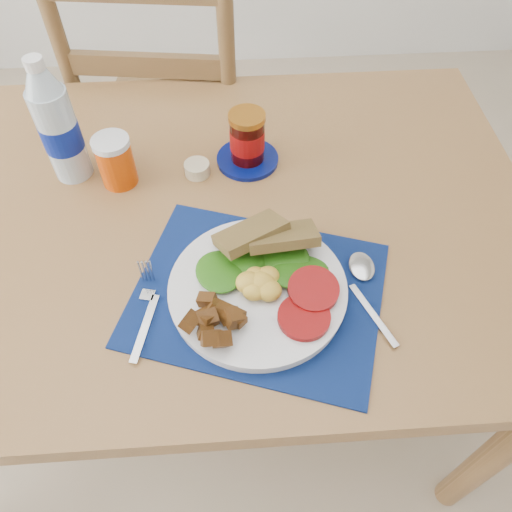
{
  "coord_description": "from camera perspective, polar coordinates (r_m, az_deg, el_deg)",
  "views": [
    {
      "loc": [
        0.11,
        -0.48,
        1.46
      ],
      "look_at": [
        0.14,
        0.03,
        0.8
      ],
      "focal_mm": 35.0,
      "sensor_mm": 36.0,
      "label": 1
    }
  ],
  "objects": [
    {
      "name": "spoon",
      "position": [
        0.88,
        12.31,
        -2.76
      ],
      "size": [
        0.06,
        0.19,
        0.01
      ],
      "rotation": [
        0.0,
        0.0,
        0.38
      ],
      "color": "#B2B5BA",
      "rests_on": "placemat"
    },
    {
      "name": "breakfast_plate",
      "position": [
        0.83,
        -0.2,
        -3.69
      ],
      "size": [
        0.3,
        0.3,
        0.07
      ],
      "rotation": [
        0.0,
        0.0,
        0.35
      ],
      "color": "silver",
      "rests_on": "placemat"
    },
    {
      "name": "ground",
      "position": [
        1.54,
        -5.46,
        -20.11
      ],
      "size": [
        4.0,
        4.0,
        0.0
      ],
      "primitive_type": "plane",
      "color": "tan",
      "rests_on": "ground"
    },
    {
      "name": "water_bottle",
      "position": [
        1.05,
        -21.65,
        13.47
      ],
      "size": [
        0.08,
        0.08,
        0.26
      ],
      "color": "#ADBFCC",
      "rests_on": "table"
    },
    {
      "name": "juice_glass",
      "position": [
        1.03,
        -15.72,
        10.27
      ],
      "size": [
        0.07,
        0.07,
        0.1
      ],
      "primitive_type": "cylinder",
      "color": "#C43E05",
      "rests_on": "table"
    },
    {
      "name": "fork",
      "position": [
        0.85,
        -12.39,
        -5.67
      ],
      "size": [
        0.04,
        0.18,
        0.0
      ],
      "rotation": [
        0.0,
        0.0,
        -0.23
      ],
      "color": "#B2B5BA",
      "rests_on": "placemat"
    },
    {
      "name": "jam_on_saucer",
      "position": [
        1.04,
        -1.01,
        12.96
      ],
      "size": [
        0.13,
        0.13,
        0.12
      ],
      "color": "#051059",
      "rests_on": "table"
    },
    {
      "name": "placemat",
      "position": [
        0.85,
        0.18,
        -4.29
      ],
      "size": [
        0.49,
        0.44,
        0.0
      ],
      "primitive_type": "cube",
      "rotation": [
        0.0,
        0.0,
        -0.32
      ],
      "color": "black",
      "rests_on": "table"
    },
    {
      "name": "ramekin",
      "position": [
        1.04,
        -6.75,
        9.87
      ],
      "size": [
        0.05,
        0.05,
        0.03
      ],
      "primitive_type": "cylinder",
      "color": "#C2B38E",
      "rests_on": "table"
    },
    {
      "name": "table",
      "position": [
        1.05,
        -8.3,
        2.14
      ],
      "size": [
        1.4,
        0.9,
        0.75
      ],
      "color": "brown",
      "rests_on": "ground"
    },
    {
      "name": "chair_far",
      "position": [
        1.53,
        -10.34,
        17.76
      ],
      "size": [
        0.52,
        0.5,
        1.24
      ],
      "rotation": [
        0.0,
        0.0,
        3.01
      ],
      "color": "#523D1D",
      "rests_on": "ground"
    }
  ]
}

